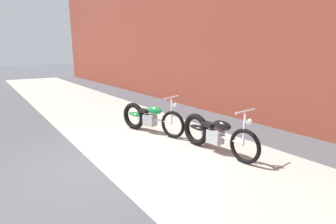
# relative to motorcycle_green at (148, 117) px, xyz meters

# --- Properties ---
(ground_plane) EXTENTS (80.00, 80.00, 0.00)m
(ground_plane) POSITION_rel_motorcycle_green_xyz_m (1.27, -1.89, -0.40)
(ground_plane) COLOR #47474C
(sidewalk_slab) EXTENTS (36.00, 3.50, 0.01)m
(sidewalk_slab) POSITION_rel_motorcycle_green_xyz_m (1.27, -0.14, -0.40)
(sidewalk_slab) COLOR #9E998E
(sidewalk_slab) RESTS_ON ground
(brick_building_wall) EXTENTS (36.00, 0.50, 6.33)m
(brick_building_wall) POSITION_rel_motorcycle_green_xyz_m (1.27, 3.31, 2.77)
(brick_building_wall) COLOR brown
(brick_building_wall) RESTS_ON ground
(motorcycle_green) EXTENTS (1.94, 0.85, 1.03)m
(motorcycle_green) POSITION_rel_motorcycle_green_xyz_m (0.00, 0.00, 0.00)
(motorcycle_green) COLOR black
(motorcycle_green) RESTS_ON ground
(motorcycle_black) EXTENTS (2.01, 0.58, 1.03)m
(motorcycle_black) POSITION_rel_motorcycle_green_xyz_m (1.96, 0.41, 0.00)
(motorcycle_black) COLOR black
(motorcycle_black) RESTS_ON ground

